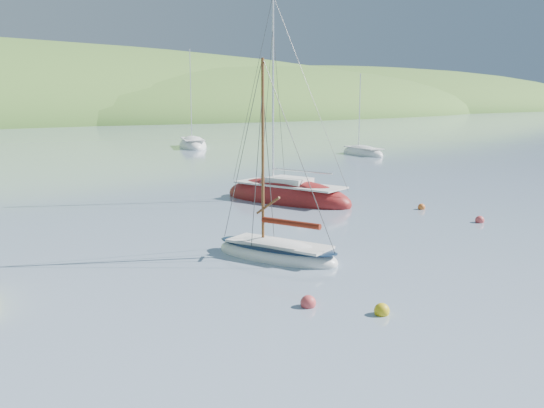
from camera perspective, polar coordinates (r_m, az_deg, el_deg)
ground at (r=18.82m, az=10.76°, el=-9.97°), size 700.00×700.00×0.00m
daysailer_white at (r=24.42m, az=0.45°, el=-4.61°), size 3.81×5.85×8.44m
sloop_red at (r=37.38m, az=1.43°, el=0.62°), size 5.60×9.55×13.37m
distant_sloop_b at (r=77.56m, az=-7.47°, el=5.46°), size 6.66×9.86×13.30m
distant_sloop_d at (r=67.92m, az=8.53°, el=4.74°), size 3.47×7.06×9.65m
mooring_buoys at (r=24.59m, az=6.60°, el=-4.77°), size 23.74×12.13×0.49m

